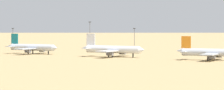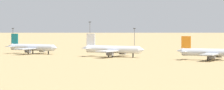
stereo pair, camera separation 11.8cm
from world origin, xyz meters
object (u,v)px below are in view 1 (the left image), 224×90
parked_jet_teal_2 (32,47)px  parked_jet_orange_4 (211,52)px  light_pole_east (13,36)px  light_pole_mid (134,35)px  light_pole_west (90,33)px  parked_jet_white_3 (112,49)px

parked_jet_teal_2 → parked_jet_orange_4: size_ratio=1.00×
parked_jet_orange_4 → light_pole_east: light_pole_east is taller
parked_jet_teal_2 → light_pole_mid: bearing=93.5°
parked_jet_teal_2 → light_pole_mid: size_ratio=2.63×
parked_jet_orange_4 → light_pole_east: size_ratio=2.60×
parked_jet_teal_2 → light_pole_west: light_pole_west is taller
light_pole_mid → light_pole_west: bearing=-100.8°
parked_jet_teal_2 → parked_jet_white_3: 54.26m
parked_jet_white_3 → parked_jet_orange_4: size_ratio=1.05×
light_pole_west → light_pole_east: 59.95m
parked_jet_teal_2 → light_pole_west: size_ratio=1.91×
parked_jet_white_3 → light_pole_west: 120.62m
parked_jet_orange_4 → light_pole_east: 206.14m
parked_jet_white_3 → light_pole_east: light_pole_east is taller
light_pole_mid → parked_jet_white_3: bearing=-64.8°
light_pole_west → light_pole_east: bearing=-169.5°
parked_jet_teal_2 → light_pole_west: 93.68m
parked_jet_orange_4 → parked_jet_teal_2: bearing=169.2°
parked_jet_orange_4 → light_pole_west: bearing=134.9°
light_pole_east → parked_jet_orange_4: bearing=-24.0°
parked_jet_orange_4 → light_pole_west: light_pole_west is taller
parked_jet_teal_2 → light_pole_mid: (-12.07, 137.67, 3.92)m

